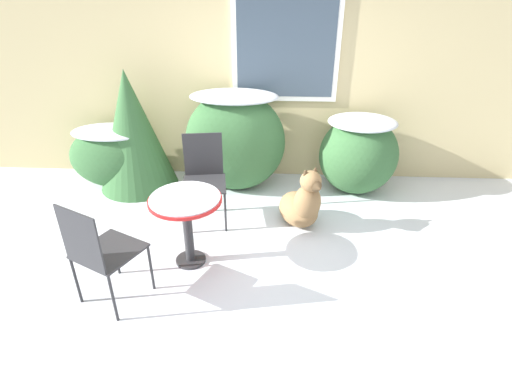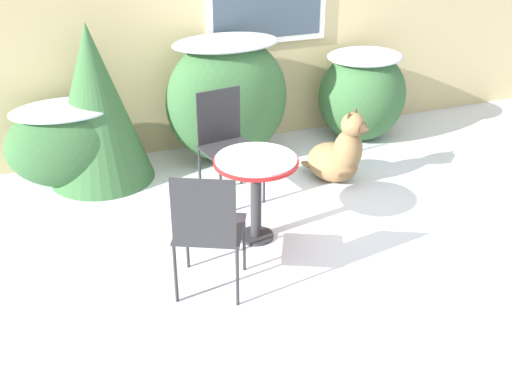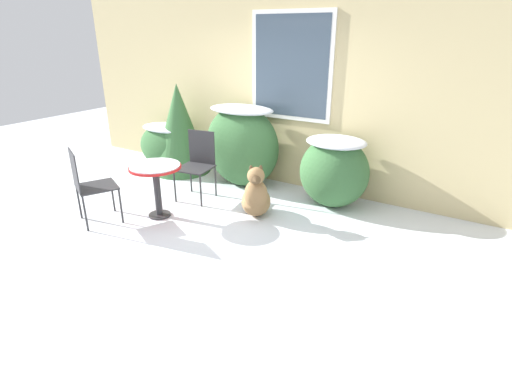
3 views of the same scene
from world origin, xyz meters
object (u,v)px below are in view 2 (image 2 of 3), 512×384
Objects in this scene: patio_table at (256,175)px; dog at (339,155)px; patio_chair_far_side at (208,227)px; patio_chair_near_table at (226,140)px.

dog is at bearing 31.68° from patio_table.
patio_chair_far_side is at bearing -174.45° from dog.
patio_table is 1.33m from dog.
patio_table is 0.82m from patio_chair_far_side.
patio_chair_far_side reaches higher than patio_table.
patio_table is at bearing -179.68° from dog.
patio_chair_near_table is at bearing 88.08° from patio_table.
patio_chair_far_side is at bearing -134.84° from patio_table.
patio_chair_near_table is 1.12m from dog.
dog is (1.68, 1.26, -0.27)m from patio_chair_far_side.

